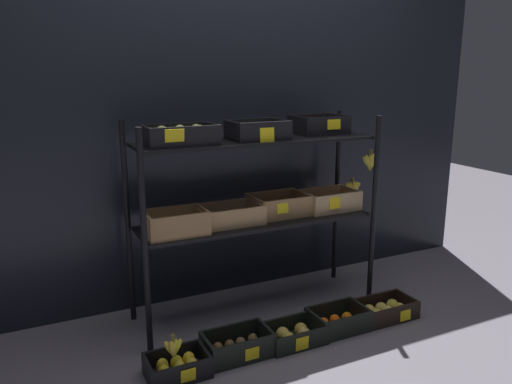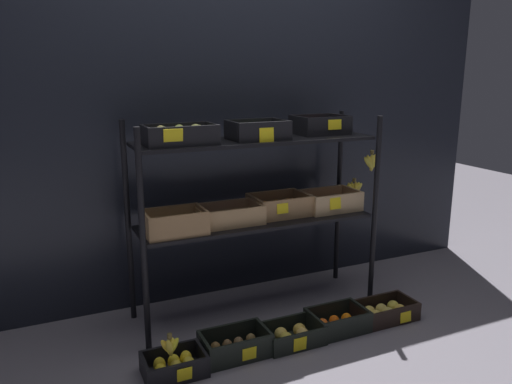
% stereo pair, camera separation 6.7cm
% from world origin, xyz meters
% --- Properties ---
extents(ground_plane, '(10.00, 10.00, 0.00)m').
position_xyz_m(ground_plane, '(0.00, 0.00, 0.00)').
color(ground_plane, slate).
extents(storefront_wall, '(3.83, 0.12, 2.03)m').
position_xyz_m(storefront_wall, '(0.00, 0.40, 1.02)').
color(storefront_wall, black).
rests_on(storefront_wall, ground_plane).
extents(display_rack, '(1.56, 0.43, 1.18)m').
position_xyz_m(display_rack, '(0.01, -0.00, 0.80)').
color(display_rack, black).
rests_on(display_rack, ground_plane).
extents(crate_ground_lemon, '(0.30, 0.21, 0.11)m').
position_xyz_m(crate_ground_lemon, '(-0.65, -0.47, 0.05)').
color(crate_ground_lemon, black).
rests_on(crate_ground_lemon, ground_plane).
extents(crate_ground_kiwi, '(0.35, 0.22, 0.13)m').
position_xyz_m(crate_ground_kiwi, '(-0.32, -0.43, 0.05)').
color(crate_ground_kiwi, black).
rests_on(crate_ground_kiwi, ground_plane).
extents(crate_ground_apple_gold, '(0.33, 0.22, 0.11)m').
position_xyz_m(crate_ground_apple_gold, '(0.01, -0.45, 0.04)').
color(crate_ground_apple_gold, black).
rests_on(crate_ground_apple_gold, ground_plane).
extents(crate_ground_tangerine, '(0.33, 0.22, 0.12)m').
position_xyz_m(crate_ground_tangerine, '(0.31, -0.43, 0.05)').
color(crate_ground_tangerine, black).
rests_on(crate_ground_tangerine, ground_plane).
extents(crate_ground_rightmost_apple_gold, '(0.37, 0.22, 0.11)m').
position_xyz_m(crate_ground_rightmost_apple_gold, '(0.64, -0.44, 0.04)').
color(crate_ground_rightmost_apple_gold, black).
rests_on(crate_ground_rightmost_apple_gold, ground_plane).
extents(banana_bunch_loose, '(0.11, 0.04, 0.12)m').
position_xyz_m(banana_bunch_loose, '(-0.67, -0.47, 0.16)').
color(banana_bunch_loose, brown).
rests_on(banana_bunch_loose, crate_ground_lemon).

